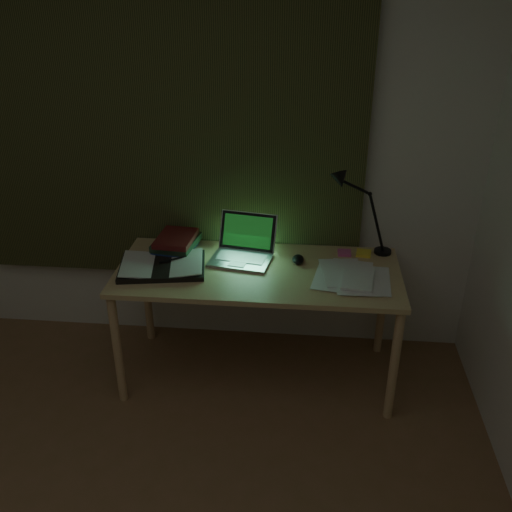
{
  "coord_description": "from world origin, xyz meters",
  "views": [
    {
      "loc": [
        0.79,
        -1.02,
        2.1
      ],
      "look_at": [
        0.55,
        1.47,
        0.82
      ],
      "focal_mm": 40.0,
      "sensor_mm": 36.0,
      "label": 1
    }
  ],
  "objects": [
    {
      "name": "mouse",
      "position": [
        0.76,
        1.7,
        0.7
      ],
      "size": [
        0.06,
        0.1,
        0.04
      ],
      "primitive_type": "ellipsoid",
      "rotation": [
        0.0,
        0.0,
        0.02
      ],
      "color": "black",
      "rests_on": "desk"
    },
    {
      "name": "sticky_pink",
      "position": [
        1.01,
        1.82,
        0.69
      ],
      "size": [
        0.07,
        0.07,
        0.02
      ],
      "primitive_type": "cube",
      "rotation": [
        0.0,
        0.0,
        0.02
      ],
      "color": "#E3589D",
      "rests_on": "desk"
    },
    {
      "name": "desk_lamp",
      "position": [
        1.22,
        1.85,
        0.93
      ],
      "size": [
        0.35,
        0.28,
        0.51
      ],
      "primitive_type": null,
      "rotation": [
        0.0,
        0.0,
        0.05
      ],
      "color": "black",
      "rests_on": "desk"
    },
    {
      "name": "wall_back",
      "position": [
        0.0,
        2.0,
        1.25
      ],
      "size": [
        3.5,
        0.0,
        2.5
      ],
      "primitive_type": "cube",
      "color": "silver",
      "rests_on": "ground"
    },
    {
      "name": "open_textbook",
      "position": [
        0.05,
        1.56,
        0.7
      ],
      "size": [
        0.49,
        0.38,
        0.04
      ],
      "primitive_type": null,
      "rotation": [
        0.0,
        0.0,
        0.17
      ],
      "color": "silver",
      "rests_on": "desk"
    },
    {
      "name": "sticky_yellow",
      "position": [
        1.12,
        1.82,
        0.69
      ],
      "size": [
        0.09,
        0.09,
        0.02
      ],
      "primitive_type": "cube",
      "rotation": [
        0.0,
        0.0,
        -0.14
      ],
      "color": "yellow",
      "rests_on": "desk"
    },
    {
      "name": "curtain",
      "position": [
        0.0,
        1.96,
        1.45
      ],
      "size": [
        2.2,
        0.06,
        2.0
      ],
      "primitive_type": "cube",
      "color": "#282E17",
      "rests_on": "wall_back"
    },
    {
      "name": "laptop",
      "position": [
        0.45,
        1.68,
        0.79
      ],
      "size": [
        0.37,
        0.4,
        0.23
      ],
      "primitive_type": null,
      "rotation": [
        0.0,
        0.0,
        -0.17
      ],
      "color": "silver",
      "rests_on": "desk"
    },
    {
      "name": "loose_papers",
      "position": [
        1.01,
        1.53,
        0.69
      ],
      "size": [
        0.46,
        0.47,
        0.02
      ],
      "primitive_type": null,
      "rotation": [
        0.0,
        0.0,
        0.38
      ],
      "color": "silver",
      "rests_on": "desk"
    },
    {
      "name": "desk",
      "position": [
        0.55,
        1.59,
        0.34
      ],
      "size": [
        1.49,
        0.65,
        0.68
      ],
      "primitive_type": null,
      "color": "tan",
      "rests_on": "floor"
    },
    {
      "name": "book_stack",
      "position": [
        0.08,
        1.77,
        0.73
      ],
      "size": [
        0.24,
        0.28,
        0.1
      ],
      "primitive_type": null,
      "rotation": [
        0.0,
        0.0,
        -0.11
      ],
      "color": "silver",
      "rests_on": "desk"
    }
  ]
}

